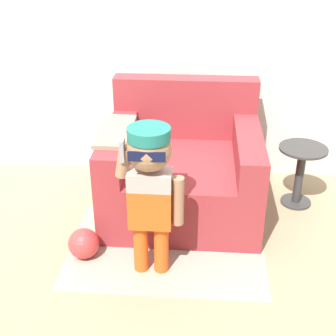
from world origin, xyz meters
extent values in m
plane|color=#998466|center=(0.00, 0.00, 0.00)|extent=(10.00, 10.00, 0.00)
cube|color=silver|center=(0.00, 0.80, 1.30)|extent=(10.00, 0.05, 2.60)
cube|color=maroon|center=(0.12, 0.10, 0.22)|extent=(1.14, 1.05, 0.45)
cube|color=maroon|center=(0.12, 0.54, 0.69)|extent=(1.14, 0.17, 0.49)
cube|color=maroon|center=(-0.35, 0.01, 0.56)|extent=(0.19, 0.88, 0.23)
cube|color=maroon|center=(0.60, 0.01, 0.56)|extent=(0.19, 0.88, 0.23)
cube|color=gray|center=(-0.35, 0.01, 0.69)|extent=(0.23, 0.58, 0.03)
cylinder|color=#E05119|center=(-0.10, -0.63, 0.18)|extent=(0.09, 0.09, 0.35)
cylinder|color=#E05119|center=(0.03, -0.63, 0.18)|extent=(0.09, 0.09, 0.35)
cube|color=#E05119|center=(-0.04, -0.63, 0.48)|extent=(0.26, 0.15, 0.26)
cube|color=#B29993|center=(-0.04, -0.63, 0.67)|extent=(0.26, 0.15, 0.11)
sphere|color=#997051|center=(-0.04, -0.63, 0.87)|extent=(0.26, 0.26, 0.26)
cylinder|color=#1E7066|center=(-0.04, -0.63, 0.96)|extent=(0.25, 0.25, 0.07)
cube|color=#1E7066|center=(-0.04, -0.52, 0.94)|extent=(0.15, 0.12, 0.01)
cube|color=#0F1433|center=(-0.04, -0.75, 0.88)|extent=(0.21, 0.01, 0.06)
cylinder|color=#997051|center=(0.13, -0.63, 0.53)|extent=(0.07, 0.07, 0.32)
cylinder|color=#997051|center=(-0.19, -0.63, 0.78)|extent=(0.10, 0.07, 0.19)
cube|color=gray|center=(-0.19, -0.65, 0.87)|extent=(0.02, 0.07, 0.13)
cylinder|color=#333333|center=(1.04, 0.27, 0.01)|extent=(0.24, 0.24, 0.02)
cylinder|color=#333333|center=(1.04, 0.27, 0.24)|extent=(0.07, 0.07, 0.47)
cylinder|color=#333333|center=(1.04, 0.27, 0.48)|extent=(0.37, 0.37, 0.02)
cube|color=#9E9384|center=(0.04, -0.40, 0.00)|extent=(1.34, 0.98, 0.01)
sphere|color=#D13838|center=(-0.50, -0.53, 0.10)|extent=(0.21, 0.21, 0.21)
camera|label=1|loc=(0.25, -3.02, 2.01)|focal=50.00mm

